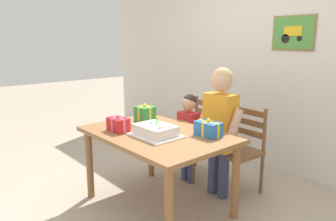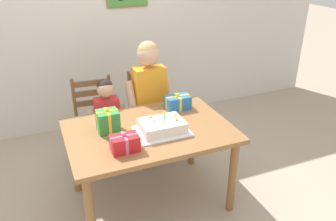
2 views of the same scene
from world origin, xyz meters
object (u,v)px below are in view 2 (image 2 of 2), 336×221
Objects in this scene: child_younger at (108,117)px; child_older at (149,92)px; gift_box_red_large at (125,143)px; chair_left at (96,121)px; gift_box_corner_small at (178,102)px; chair_right at (150,112)px; dining_table at (149,139)px; gift_box_beside_cake at (108,121)px; birthday_cake at (162,127)px.

child_older is at bearing -0.09° from child_younger.
gift_box_red_large is 0.23× the size of chair_left.
gift_box_red_large is at bearing -141.91° from gift_box_corner_small.
chair_right is at bearing 24.23° from child_younger.
dining_table is 0.67m from child_younger.
chair_right is 0.43m from child_older.
gift_box_red_large is at bearing -88.94° from chair_left.
gift_box_corner_small is at bearing 13.66° from gift_box_beside_cake.
child_younger reaches higher than birthday_cake.
birthday_cake is at bearing -101.38° from child_older.
child_older reaches higher than child_younger.
birthday_cake is 1.08m from chair_left.
child_younger is (-0.61, 0.35, -0.20)m from gift_box_corner_small.
gift_box_red_large is 0.21× the size of child_younger.
chair_right is at bearing -0.00° from chair_left.
gift_box_corner_small is (0.67, 0.52, 0.00)m from gift_box_red_large.
dining_table is at bearing -70.77° from chair_left.
child_older reaches higher than gift_box_beside_cake.
gift_box_corner_small is at bearing 50.18° from birthday_cake.
gift_box_beside_cake is 0.21× the size of child_younger.
dining_table is 6.45× the size of gift_box_red_large.
gift_box_corner_small is 0.39m from child_older.
birthday_cake is 2.04× the size of gift_box_red_large.
gift_box_corner_small is (0.30, 0.36, 0.02)m from birthday_cake.
dining_table is 0.94m from chair_left.
child_older reaches higher than gift_box_corner_small.
child_older reaches higher than birthday_cake.
child_older is (0.51, 0.87, -0.01)m from gift_box_red_large.
gift_box_beside_cake reaches higher than gift_box_corner_small.
gift_box_beside_cake is at bearing -101.18° from child_younger.
dining_table is at bearing -109.85° from child_older.
dining_table is 3.16× the size of birthday_cake.
birthday_cake is 0.73m from child_older.
chair_left is 1.00× the size of chair_right.
dining_table is at bearing -70.55° from child_younger.
child_younger reaches higher than gift_box_beside_cake.
chair_right is at bearing 70.42° from dining_table.
gift_box_red_large is (-0.36, -0.16, 0.01)m from birthday_cake.
gift_box_red_large is 1.01m from child_older.
gift_box_red_large reaches higher than dining_table.
dining_table is 1.51× the size of chair_left.
dining_table is 5.86× the size of gift_box_corner_small.
child_younger reaches higher than dining_table.
gift_box_corner_small is at bearing -40.78° from chair_left.
birthday_cake reaches higher than gift_box_corner_small.
gift_box_beside_cake is 0.73m from gift_box_corner_small.
child_younger is (0.10, 0.53, -0.23)m from gift_box_beside_cake.
child_older is 1.32× the size of child_younger.
child_older reaches higher than chair_left.
birthday_cake is 1.04m from chair_right.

